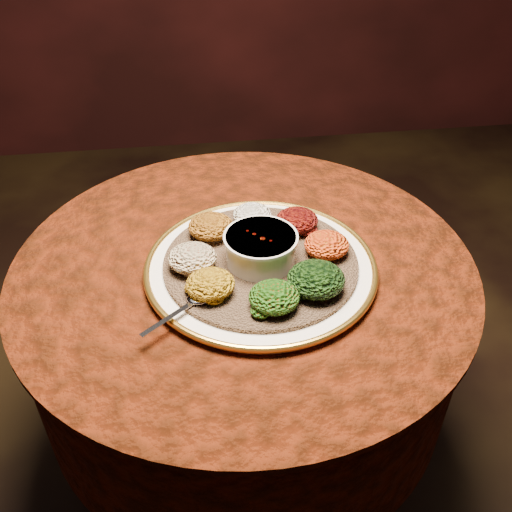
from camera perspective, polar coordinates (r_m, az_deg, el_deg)
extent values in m
plane|color=black|center=(1.74, -0.92, -19.75)|extent=(4.00, 4.00, 0.00)
cylinder|color=black|center=(1.72, -0.93, -19.39)|extent=(0.44, 0.44, 0.04)
cylinder|color=black|center=(1.46, -1.06, -12.64)|extent=(0.12, 0.12, 0.68)
cylinder|color=black|center=(1.21, -1.25, -1.74)|extent=(0.80, 0.80, 0.04)
cylinder|color=#431405|center=(1.30, -1.17, -6.64)|extent=(0.93, 0.93, 0.34)
cylinder|color=#431405|center=(1.19, -1.27, -0.74)|extent=(0.96, 0.96, 0.01)
cylinder|color=white|center=(1.15, 0.46, -1.20)|extent=(0.45, 0.45, 0.02)
torus|color=#BD8B2F|center=(1.15, 0.46, -0.93)|extent=(0.47, 0.47, 0.01)
cylinder|color=brown|center=(1.14, 0.46, -0.65)|extent=(0.51, 0.51, 0.01)
cylinder|color=silver|center=(1.12, 0.47, 0.76)|extent=(0.14, 0.14, 0.06)
cylinder|color=silver|center=(1.10, 0.48, 1.89)|extent=(0.15, 0.15, 0.01)
cylinder|color=#651D05|center=(1.11, 0.48, 1.52)|extent=(0.12, 0.12, 0.01)
ellipsoid|color=silver|center=(1.05, -5.76, -4.25)|extent=(0.04, 0.03, 0.01)
cube|color=silver|center=(1.02, -8.71, -6.16)|extent=(0.10, 0.08, 0.00)
ellipsoid|color=white|center=(1.24, -0.39, 4.14)|extent=(0.08, 0.08, 0.04)
ellipsoid|color=black|center=(1.22, 4.11, 3.58)|extent=(0.09, 0.09, 0.04)
ellipsoid|color=#A3770D|center=(1.15, 7.08, 1.12)|extent=(0.09, 0.09, 0.04)
ellipsoid|color=black|center=(1.06, 6.03, -2.32)|extent=(0.11, 0.10, 0.05)
ellipsoid|color=maroon|center=(1.02, 1.83, -4.12)|extent=(0.09, 0.09, 0.04)
ellipsoid|color=#B3830F|center=(1.05, -4.59, -2.82)|extent=(0.09, 0.09, 0.04)
ellipsoid|color=maroon|center=(1.12, -6.38, -0.20)|extent=(0.10, 0.09, 0.05)
ellipsoid|color=#8B5210|center=(1.20, -4.54, 2.96)|extent=(0.10, 0.09, 0.05)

